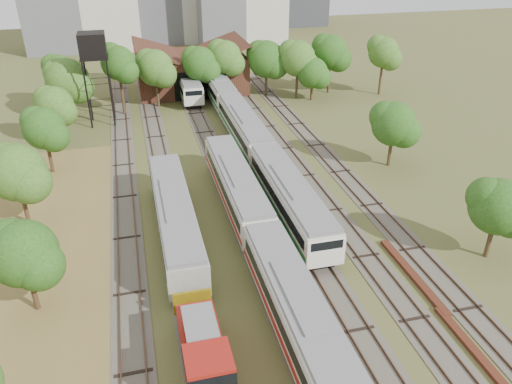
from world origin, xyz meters
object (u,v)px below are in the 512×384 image
object	(u,v)px
railcar_red_set	(262,239)
shunter_locomotive	(204,355)
railcar_green_set	(244,128)
water_tower	(93,48)

from	to	relation	value
railcar_red_set	shunter_locomotive	xyz separation A→B (m)	(-6.00, -10.03, -0.34)
railcar_green_set	railcar_red_set	bearing A→B (deg)	-99.90
shunter_locomotive	water_tower	world-z (taller)	water_tower
shunter_locomotive	water_tower	distance (m)	45.26
railcar_red_set	water_tower	xyz separation A→B (m)	(-12.15, 34.08, 7.74)
shunter_locomotive	railcar_green_set	bearing A→B (deg)	73.11
railcar_red_set	shunter_locomotive	world-z (taller)	railcar_red_set
railcar_red_set	water_tower	bearing A→B (deg)	109.62
railcar_red_set	railcar_green_set	distance (m)	23.26
railcar_red_set	shunter_locomotive	bearing A→B (deg)	-120.89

